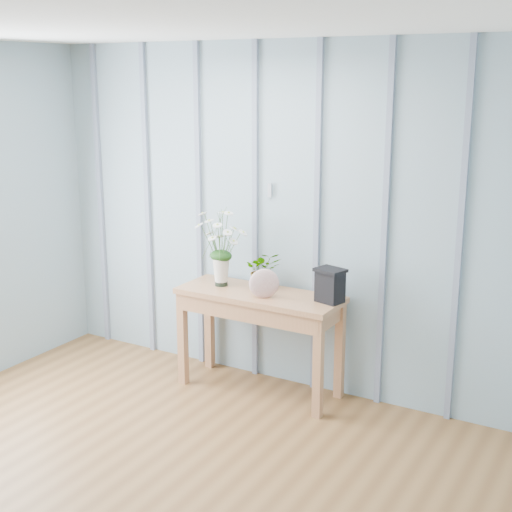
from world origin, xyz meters
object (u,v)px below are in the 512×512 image
Objects in this scene: felt_disc_vessel at (264,284)px; carved_box at (330,285)px; sideboard at (259,308)px; daisy_vase at (221,237)px.

carved_box reaches higher than felt_disc_vessel.
carved_box is at bearing 5.25° from sideboard.
felt_disc_vessel reaches higher than sideboard.
carved_box is (0.86, 0.04, -0.24)m from daisy_vase.
sideboard is 0.58m from carved_box.
felt_disc_vessel is at bearing -46.48° from sideboard.
daisy_vase is at bearing 130.67° from felt_disc_vessel.
carved_box is at bearing -16.19° from felt_disc_vessel.
felt_disc_vessel is (0.09, -0.10, 0.22)m from sideboard.
daisy_vase reaches higher than felt_disc_vessel.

